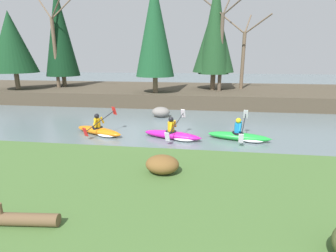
{
  "coord_description": "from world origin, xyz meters",
  "views": [
    {
      "loc": [
        1.88,
        -12.08,
        3.63
      ],
      "look_at": [
        0.3,
        -0.73,
        0.55
      ],
      "focal_mm": 28.0,
      "sensor_mm": 36.0,
      "label": 1
    }
  ],
  "objects_px": {
    "kayaker_middle": "(174,135)",
    "boulder_midstream": "(161,112)",
    "kayaker_lead": "(241,136)",
    "kayaker_trailing": "(100,131)"
  },
  "relations": [
    {
      "from": "kayaker_middle",
      "to": "boulder_midstream",
      "type": "distance_m",
      "value": 4.46
    },
    {
      "from": "kayaker_lead",
      "to": "kayaker_middle",
      "type": "distance_m",
      "value": 2.96
    },
    {
      "from": "kayaker_lead",
      "to": "boulder_midstream",
      "type": "height_order",
      "value": "kayaker_lead"
    },
    {
      "from": "kayaker_middle",
      "to": "boulder_midstream",
      "type": "xyz_separation_m",
      "value": [
        -1.32,
        4.25,
        0.11
      ]
    },
    {
      "from": "kayaker_lead",
      "to": "boulder_midstream",
      "type": "bearing_deg",
      "value": 148.81
    },
    {
      "from": "kayaker_middle",
      "to": "kayaker_trailing",
      "type": "bearing_deg",
      "value": -167.24
    },
    {
      "from": "kayaker_lead",
      "to": "boulder_midstream",
      "type": "relative_size",
      "value": 2.55
    },
    {
      "from": "kayaker_lead",
      "to": "kayaker_trailing",
      "type": "distance_m",
      "value": 6.51
    },
    {
      "from": "kayaker_middle",
      "to": "kayaker_trailing",
      "type": "distance_m",
      "value": 3.56
    },
    {
      "from": "kayaker_lead",
      "to": "kayaker_middle",
      "type": "bearing_deg",
      "value": -163.73
    }
  ]
}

